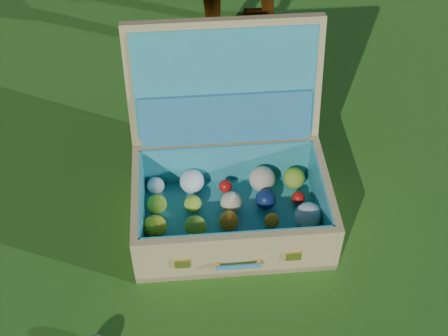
# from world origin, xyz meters

# --- Properties ---
(ground) EXTENTS (60.00, 60.00, 0.00)m
(ground) POSITION_xyz_m (0.00, 0.00, 0.00)
(ground) COLOR #215114
(ground) RESTS_ON ground
(suitcase) EXTENTS (0.66, 0.60, 0.54)m
(suitcase) POSITION_xyz_m (-0.17, 0.23, 0.15)
(suitcase) COLOR tan
(suitcase) RESTS_ON ground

